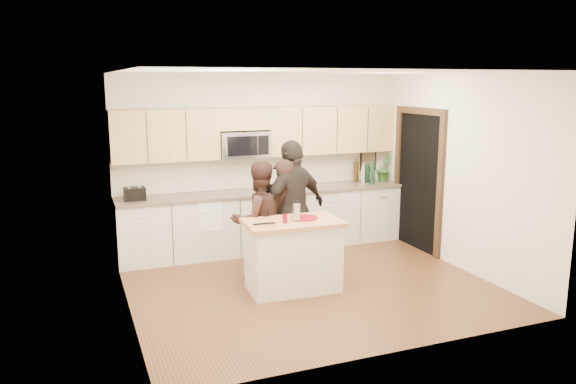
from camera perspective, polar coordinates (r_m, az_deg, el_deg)
name	(u,v)px	position (r m, az deg, el deg)	size (l,w,h in m)	color
floor	(309,284)	(7.38, 2.12, -9.37)	(4.50, 4.50, 0.00)	brown
room_shell	(310,152)	(6.96, 2.23, 4.08)	(4.52, 4.02, 2.71)	beige
back_cabinetry	(266,220)	(8.75, -2.27, -2.83)	(4.50, 0.66, 0.94)	beige
upper_cabinetry	(264,131)	(8.67, -2.44, 6.24)	(4.50, 0.33, 0.75)	tan
microwave	(244,144)	(8.55, -4.54, 4.84)	(0.76, 0.41, 0.40)	silver
doorway	(418,175)	(8.91, 13.11, 1.64)	(0.06, 1.25, 2.20)	black
framed_picture	(368,160)	(9.65, 8.13, 3.29)	(0.30, 0.03, 0.38)	black
dish_towel	(208,206)	(8.24, -8.11, -1.47)	(0.34, 0.60, 0.48)	white
island	(293,255)	(7.07, 0.51, -6.42)	(1.24, 0.76, 0.90)	beige
red_plate	(305,218)	(7.04, 1.69, -2.64)	(0.34, 0.34, 0.02)	maroon
box_grater	(296,210)	(6.88, 0.83, -1.88)	(0.10, 0.05, 0.23)	silver
drink_glass	(285,219)	(6.81, -0.33, -2.72)	(0.06, 0.06, 0.11)	maroon
cutting_board	(258,224)	(6.73, -3.09, -3.31)	(0.28, 0.17, 0.02)	tan
tongs	(264,224)	(6.70, -2.43, -3.23)	(0.28, 0.03, 0.02)	black
knife	(267,226)	(6.62, -2.19, -3.46)	(0.19, 0.02, 0.01)	silver
toaster	(135,194)	(8.19, -15.32, -0.18)	(0.29, 0.20, 0.19)	black
bottle_cluster	(367,172)	(9.35, 8.06, 2.06)	(0.47, 0.39, 0.41)	#38240A
orchid	(384,168)	(9.52, 9.68, 2.45)	(0.25, 0.20, 0.46)	#2F692A
woman_left	(283,218)	(7.49, -0.50, -2.65)	(0.58, 0.38, 1.60)	black
woman_center	(259,221)	(7.39, -2.96, -2.95)	(0.77, 0.60, 1.58)	black
woman_right	(293,208)	(7.52, 0.55, -1.66)	(1.08, 0.45, 1.84)	black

